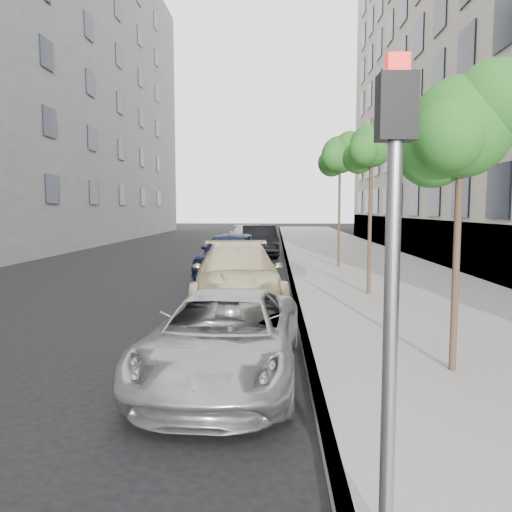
# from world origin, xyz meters

# --- Properties ---
(ground) EXTENTS (160.00, 160.00, 0.00)m
(ground) POSITION_xyz_m (0.00, 0.00, 0.00)
(ground) COLOR black
(ground) RESTS_ON ground
(sidewalk) EXTENTS (6.40, 72.00, 0.14)m
(sidewalk) POSITION_xyz_m (4.30, 24.00, 0.07)
(sidewalk) COLOR gray
(sidewalk) RESTS_ON ground
(curb) EXTENTS (0.15, 72.00, 0.14)m
(curb) POSITION_xyz_m (1.18, 24.00, 0.07)
(curb) COLOR #9E9B93
(curb) RESTS_ON ground
(tree_near) EXTENTS (1.74, 1.54, 4.31)m
(tree_near) POSITION_xyz_m (3.23, 1.50, 3.60)
(tree_near) COLOR #38281C
(tree_near) RESTS_ON sidewalk
(tree_mid) EXTENTS (1.55, 1.35, 4.77)m
(tree_mid) POSITION_xyz_m (3.23, 8.00, 4.14)
(tree_mid) COLOR #38281C
(tree_mid) RESTS_ON sidewalk
(tree_far) EXTENTS (1.79, 1.59, 5.36)m
(tree_far) POSITION_xyz_m (3.23, 14.50, 4.60)
(tree_far) COLOR #38281C
(tree_far) RESTS_ON sidewalk
(signal_pole) EXTENTS (0.24, 0.19, 3.30)m
(signal_pole) POSITION_xyz_m (1.39, -2.36, 2.19)
(signal_pole) COLOR #939699
(signal_pole) RESTS_ON sidewalk
(minivan) EXTENTS (2.32, 4.59, 1.25)m
(minivan) POSITION_xyz_m (-0.10, 1.38, 0.62)
(minivan) COLOR #9D9EA1
(minivan) RESTS_ON ground
(suv) EXTENTS (2.70, 5.60, 1.57)m
(suv) POSITION_xyz_m (-0.32, 6.93, 0.79)
(suv) COLOR beige
(suv) RESTS_ON ground
(sedan_blue) EXTENTS (2.55, 5.04, 1.65)m
(sedan_blue) POSITION_xyz_m (-1.00, 12.71, 0.82)
(sedan_blue) COLOR black
(sedan_blue) RESTS_ON ground
(sedan_black) EXTENTS (2.12, 5.02, 1.61)m
(sedan_black) POSITION_xyz_m (-0.18, 20.07, 0.81)
(sedan_black) COLOR black
(sedan_black) RESTS_ON ground
(sedan_rear) EXTENTS (2.16, 5.06, 1.45)m
(sedan_rear) POSITION_xyz_m (-1.22, 26.05, 0.73)
(sedan_rear) COLOR #B2B5BB
(sedan_rear) RESTS_ON ground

